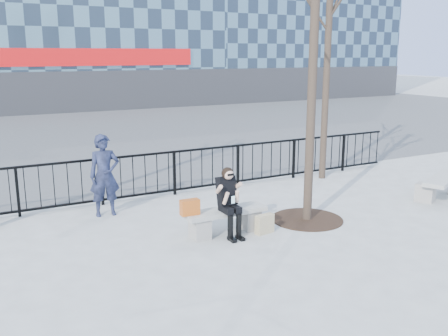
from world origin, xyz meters
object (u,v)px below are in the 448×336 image
bench_second (443,185)px  standing_man (105,175)px  bench_main (225,219)px  seated_woman (229,202)px

bench_second → standing_man: 7.95m
standing_man → bench_main: bearing=-47.4°
bench_main → seated_woman: 0.40m
bench_second → bench_main: bearing=152.4°
bench_second → seated_woman: seated_woman is taller
bench_main → standing_man: (-1.73, 2.22, 0.58)m
standing_man → seated_woman: bearing=-49.3°
bench_second → seated_woman: 5.79m
bench_second → seated_woman: bearing=154.0°
bench_main → standing_man: size_ratio=0.93×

